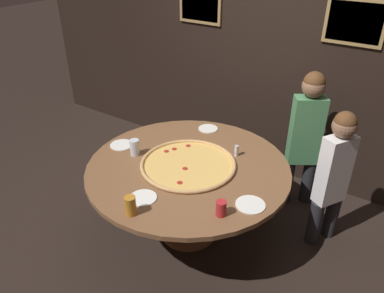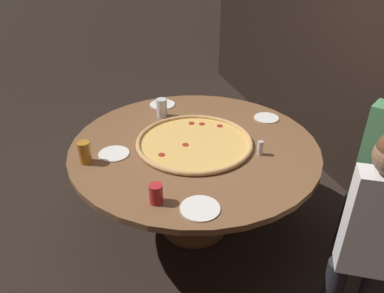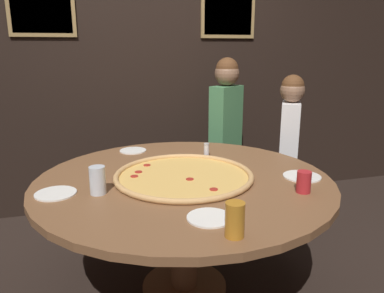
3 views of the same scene
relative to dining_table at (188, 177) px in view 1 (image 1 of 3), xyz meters
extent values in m
plane|color=black|center=(0.00, 0.00, -0.62)|extent=(24.00, 24.00, 0.00)
cube|color=black|center=(0.00, 1.45, 0.68)|extent=(6.40, 0.06, 2.60)
cube|color=#9E7F4C|center=(-0.80, 1.41, 1.13)|extent=(0.52, 0.02, 0.40)
cube|color=#936B5B|center=(-0.80, 1.40, 1.13)|extent=(0.46, 0.01, 0.34)
cube|color=#9E7F4C|center=(0.80, 1.41, 1.13)|extent=(0.52, 0.02, 0.40)
cube|color=#936B5B|center=(0.80, 1.40, 1.13)|extent=(0.46, 0.01, 0.34)
cylinder|color=brown|center=(0.00, 0.00, 0.10)|extent=(1.70, 1.70, 0.04)
cylinder|color=brown|center=(0.00, 0.00, -0.27)|extent=(0.16, 0.16, 0.70)
cylinder|color=brown|center=(0.00, 0.00, -0.60)|extent=(0.52, 0.52, 0.04)
cylinder|color=#EAB75B|center=(0.00, 0.00, 0.12)|extent=(0.76, 0.76, 0.01)
torus|color=tan|center=(0.00, 0.00, 0.13)|extent=(0.80, 0.80, 0.03)
cylinder|color=#A8281E|center=(-0.28, 0.06, 0.13)|extent=(0.04, 0.04, 0.00)
cylinder|color=#A8281E|center=(-0.17, 0.25, 0.13)|extent=(0.04, 0.04, 0.00)
cylinder|color=#A8281E|center=(-0.24, 0.14, 0.13)|extent=(0.04, 0.04, 0.00)
cylinder|color=#A8281E|center=(0.02, -0.07, 0.13)|extent=(0.04, 0.04, 0.00)
cylinder|color=#A8281E|center=(0.09, -0.25, 0.13)|extent=(0.04, 0.04, 0.00)
cylinder|color=silver|center=(-0.48, -0.11, 0.19)|extent=(0.08, 0.08, 0.15)
cylinder|color=#BC7A23|center=(0.02, -0.73, 0.19)|extent=(0.08, 0.08, 0.14)
cylinder|color=#B22328|center=(0.54, -0.39, 0.18)|extent=(0.07, 0.07, 0.11)
cylinder|color=white|center=(-0.70, -0.06, 0.12)|extent=(0.21, 0.21, 0.01)
cylinder|color=white|center=(-0.03, -0.55, 0.12)|extent=(0.20, 0.20, 0.01)
cylinder|color=white|center=(-0.21, 0.65, 0.12)|extent=(0.19, 0.19, 0.01)
cylinder|color=white|center=(0.66, -0.18, 0.12)|extent=(0.22, 0.22, 0.01)
cylinder|color=silver|center=(0.26, 0.37, 0.16)|extent=(0.04, 0.04, 0.08)
cylinder|color=#B7B7BC|center=(0.26, 0.37, 0.21)|extent=(0.04, 0.04, 0.01)
cylinder|color=#232328|center=(1.09, 0.69, -0.40)|extent=(0.16, 0.16, 0.44)
cylinder|color=#232328|center=(0.99, 0.52, -0.40)|extent=(0.16, 0.16, 0.44)
cube|color=white|center=(1.04, 0.61, 0.12)|extent=(0.25, 0.30, 0.61)
sphere|color=#8C664C|center=(1.04, 0.61, 0.52)|extent=(0.19, 0.19, 0.19)
sphere|color=brown|center=(1.04, 0.61, 0.56)|extent=(0.17, 0.17, 0.17)
cylinder|color=#232328|center=(0.74, 1.07, -0.38)|extent=(0.18, 0.18, 0.48)
cylinder|color=#232328|center=(0.56, 0.95, -0.38)|extent=(0.18, 0.18, 0.48)
cube|color=#4C8C59|center=(0.65, 1.01, 0.19)|extent=(0.33, 0.28, 0.67)
sphere|color=#8C664C|center=(0.65, 1.01, 0.63)|extent=(0.21, 0.21, 0.21)
sphere|color=brown|center=(0.65, 1.01, 0.67)|extent=(0.19, 0.19, 0.19)
camera|label=1|loc=(1.48, -2.16, 1.83)|focal=35.00mm
camera|label=2|loc=(2.12, -0.68, 1.42)|focal=35.00mm
camera|label=3|loc=(-0.52, -1.97, 0.85)|focal=35.00mm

